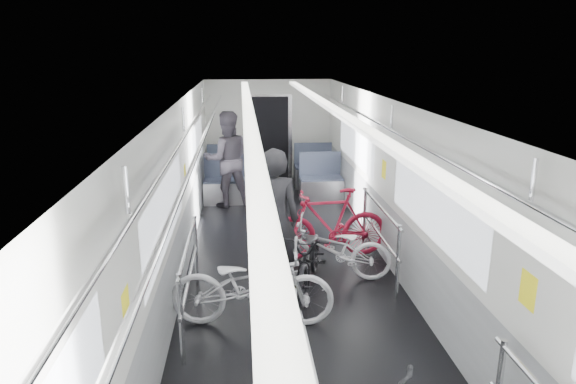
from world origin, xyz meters
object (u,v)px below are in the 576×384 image
(person_standing, at_px, (273,220))
(bike_left_far, at_px, (252,285))
(bike_right_far, at_px, (329,224))
(bike_right_mid, at_px, (332,249))
(person_seated, at_px, (227,159))
(bike_aisle, at_px, (310,259))

(person_standing, bearing_deg, bike_left_far, 72.02)
(bike_left_far, bearing_deg, bike_right_far, -26.73)
(bike_right_mid, xyz_separation_m, person_seated, (-1.50, 3.61, 0.53))
(bike_right_far, xyz_separation_m, bike_aisle, (-0.42, -1.02, -0.11))
(bike_right_mid, bearing_deg, person_standing, -62.33)
(bike_right_far, height_order, person_standing, person_standing)
(person_standing, bearing_deg, bike_right_mid, -165.76)
(bike_right_mid, distance_m, person_standing, 0.99)
(bike_right_far, bearing_deg, bike_left_far, -38.07)
(person_standing, bearing_deg, bike_right_far, -134.25)
(bike_aisle, relative_size, person_standing, 0.87)
(person_standing, bearing_deg, bike_aisle, 168.12)
(person_standing, height_order, person_seated, person_seated)
(person_seated, bearing_deg, bike_left_far, 84.55)
(bike_aisle, bearing_deg, person_standing, -176.19)
(bike_left_far, relative_size, bike_right_mid, 1.14)
(bike_right_far, xyz_separation_m, person_standing, (-0.90, -0.92, 0.40))
(bike_right_mid, relative_size, bike_right_far, 0.90)
(bike_right_mid, bearing_deg, bike_aisle, -34.27)
(bike_right_mid, height_order, bike_right_far, bike_right_far)
(bike_left_far, bearing_deg, person_seated, 10.70)
(bike_left_far, distance_m, person_seated, 4.79)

